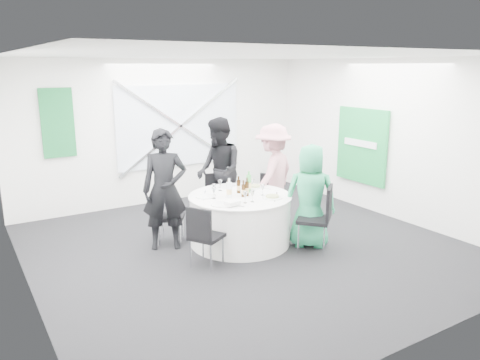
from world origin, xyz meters
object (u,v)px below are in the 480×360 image
clear_water_bottle (229,190)px  green_water_bottle (249,184)px  chair_back_left (166,212)px  chair_front_left (203,233)px  chair_front_right (320,213)px  chair_back (217,194)px  banquet_table (240,219)px  person_man_back_left (165,190)px  person_woman_pink (273,174)px  chair_back_right (267,196)px  person_man_back (219,171)px  person_woman_green (310,196)px

clear_water_bottle → green_water_bottle: bearing=12.9°
chair_back_left → green_water_bottle: size_ratio=2.51×
chair_front_left → chair_front_right: bearing=-132.7°
chair_back → chair_front_left: 1.93m
banquet_table → person_man_back_left: (-1.03, 0.44, 0.52)m
chair_front_right → person_woman_pink: 1.48m
banquet_table → person_man_back_left: person_man_back_left is taller
chair_back_right → person_man_back: size_ratio=0.47×
chair_front_left → chair_back_right: bearing=-89.9°
chair_back_left → green_water_bottle: green_water_bottle is taller
chair_front_right → clear_water_bottle: clear_water_bottle is taller
banquet_table → person_woman_pink: bearing=28.5°
chair_back_left → chair_back_right: 1.83m
person_man_back → green_water_bottle: bearing=11.4°
banquet_table → green_water_bottle: (0.21, 0.08, 0.51)m
chair_back_left → chair_front_right: (1.76, -1.51, 0.10)m
person_woman_pink → banquet_table: bearing=0.0°
chair_back → clear_water_bottle: 1.20m
person_woman_green → person_man_back: bearing=-31.9°
person_man_back_left → green_water_bottle: 1.29m
person_woman_pink → chair_back_right: bearing=-18.6°
chair_back_left → chair_front_left: size_ratio=0.96×
chair_front_right → person_woman_pink: person_woman_pink is taller
chair_front_left → person_man_back: 1.96m
chair_back → chair_back_right: 0.87m
chair_back_left → person_woman_pink: size_ratio=0.49×
person_man_back_left → person_man_back: bearing=48.5°
person_man_back → green_water_bottle: (-0.01, -0.95, -0.02)m
chair_front_left → clear_water_bottle: size_ratio=2.99×
chair_front_right → chair_back_left: bearing=-82.3°
person_woman_pink → green_water_bottle: 0.92m
chair_back_left → person_man_back_left: (-0.07, -0.17, 0.41)m
person_man_back_left → clear_water_bottle: size_ratio=6.16×
person_woman_pink → person_woman_green: person_woman_pink is taller
chair_back_right → green_water_bottle: green_water_bottle is taller
clear_water_bottle → chair_back: bearing=69.8°
person_woman_pink → green_water_bottle: size_ratio=5.14×
person_woman_green → clear_water_bottle: size_ratio=5.35×
banquet_table → person_woman_green: bearing=-38.0°
chair_back_right → chair_back_left: bearing=-123.4°
chair_back_left → person_man_back: size_ratio=0.46×
person_woman_pink → green_water_bottle: person_woman_pink is taller
chair_back_left → chair_front_left: (0.05, -1.14, 0.02)m
person_woman_pink → chair_front_right: bearing=53.8°
chair_back_left → chair_back_right: bearing=-60.2°
chair_back → person_man_back_left: 1.43m
chair_front_right → person_woman_green: size_ratio=0.64×
banquet_table → green_water_bottle: bearing=21.4°
banquet_table → chair_back_left: size_ratio=1.86×
chair_back → clear_water_bottle: clear_water_bottle is taller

